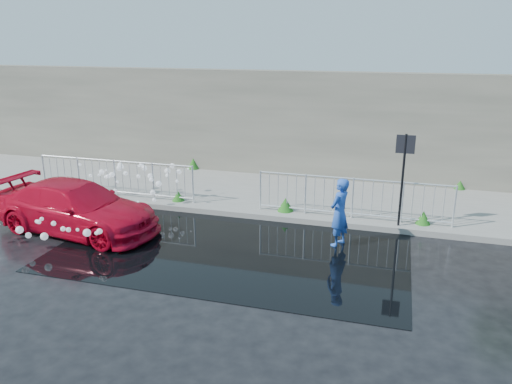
{
  "coord_description": "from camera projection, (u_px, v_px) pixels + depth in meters",
  "views": [
    {
      "loc": [
        4.0,
        -9.23,
        4.75
      ],
      "look_at": [
        0.7,
        2.23,
        1.0
      ],
      "focal_mm": 35.0,
      "sensor_mm": 36.0,
      "label": 1
    }
  ],
  "objects": [
    {
      "name": "curb",
      "position": [
        239.0,
        214.0,
        13.67
      ],
      "size": [
        30.0,
        0.25,
        0.16
      ],
      "primitive_type": "cube",
      "color": "gray",
      "rests_on": "ground"
    },
    {
      "name": "weeds",
      "position": [
        242.0,
        189.0,
        15.07
      ],
      "size": [
        12.17,
        3.93,
        0.39
      ],
      "color": "#214C14",
      "rests_on": "pavement"
    },
    {
      "name": "sign_post",
      "position": [
        404.0,
        165.0,
        12.16
      ],
      "size": [
        0.45,
        0.06,
        2.5
      ],
      "color": "black",
      "rests_on": "ground"
    },
    {
      "name": "water_spray",
      "position": [
        106.0,
        191.0,
        13.58
      ],
      "size": [
        3.65,
        5.26,
        0.91
      ],
      "color": "white",
      "rests_on": "ground"
    },
    {
      "name": "pavement",
      "position": [
        259.0,
        193.0,
        15.5
      ],
      "size": [
        30.0,
        4.0,
        0.15
      ],
      "primitive_type": "cube",
      "color": "gray",
      "rests_on": "ground"
    },
    {
      "name": "railing_left",
      "position": [
        115.0,
        177.0,
        14.85
      ],
      "size": [
        5.05,
        0.05,
        1.1
      ],
      "color": "silver",
      "rests_on": "pavement"
    },
    {
      "name": "red_car",
      "position": [
        77.0,
        207.0,
        12.5
      ],
      "size": [
        4.55,
        2.32,
        1.27
      ],
      "primitive_type": "imported",
      "rotation": [
        0.0,
        0.0,
        1.44
      ],
      "color": "#BC0720",
      "rests_on": "ground"
    },
    {
      "name": "ground",
      "position": [
        197.0,
        262.0,
        10.94
      ],
      "size": [
        90.0,
        90.0,
        0.0
      ],
      "primitive_type": "plane",
      "color": "black",
      "rests_on": "ground"
    },
    {
      "name": "person",
      "position": [
        339.0,
        212.0,
        11.6
      ],
      "size": [
        0.61,
        0.71,
        1.64
      ],
      "primitive_type": "imported",
      "rotation": [
        0.0,
        0.0,
        -2.01
      ],
      "color": "blue",
      "rests_on": "ground"
    },
    {
      "name": "puddle",
      "position": [
        234.0,
        247.0,
        11.73
      ],
      "size": [
        8.0,
        5.0,
        0.01
      ],
      "primitive_type": "cube",
      "color": "black",
      "rests_on": "ground"
    },
    {
      "name": "railing_right",
      "position": [
        353.0,
        197.0,
        13.0
      ],
      "size": [
        5.05,
        0.05,
        1.1
      ],
      "color": "silver",
      "rests_on": "pavement"
    },
    {
      "name": "retaining_wall",
      "position": [
        277.0,
        123.0,
        16.97
      ],
      "size": [
        30.0,
        0.6,
        3.5
      ],
      "primitive_type": "cube",
      "color": "#5A564C",
      "rests_on": "pavement"
    }
  ]
}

